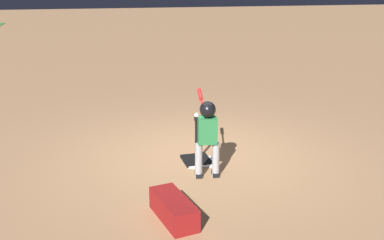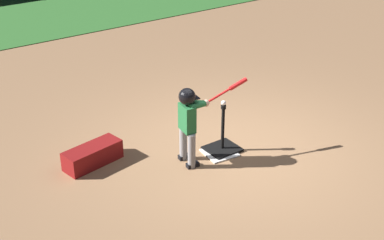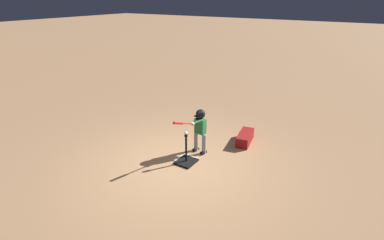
{
  "view_description": "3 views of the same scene",
  "coord_description": "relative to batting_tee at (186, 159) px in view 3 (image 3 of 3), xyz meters",
  "views": [
    {
      "loc": [
        -6.68,
        1.92,
        2.76
      ],
      "look_at": [
        -0.17,
        0.18,
        0.69
      ],
      "focal_mm": 42.0,
      "sensor_mm": 36.0,
      "label": 1
    },
    {
      "loc": [
        -4.54,
        -5.18,
        3.98
      ],
      "look_at": [
        -0.65,
        0.26,
        0.57
      ],
      "focal_mm": 50.0,
      "sensor_mm": 36.0,
      "label": 2
    },
    {
      "loc": [
        4.95,
        3.56,
        3.7
      ],
      "look_at": [
        -0.81,
        -0.1,
        0.83
      ],
      "focal_mm": 28.0,
      "sensor_mm": 36.0,
      "label": 3
    }
  ],
  "objects": [
    {
      "name": "batter_child",
      "position": [
        -0.59,
        0.0,
        0.64
      ],
      "size": [
        1.05,
        0.37,
        1.15
      ],
      "color": "gray",
      "rests_on": "ground_plane"
    },
    {
      "name": "batting_tee",
      "position": [
        0.0,
        0.0,
        0.0
      ],
      "size": [
        0.48,
        0.43,
        0.73
      ],
      "color": "black",
      "rests_on": "ground_plane"
    },
    {
      "name": "home_plate",
      "position": [
        -0.09,
        -0.05,
        -0.08
      ],
      "size": [
        0.49,
        0.49,
        0.02
      ],
      "primitive_type": "cube",
      "rotation": [
        0.0,
        0.0,
        -0.12
      ],
      "color": "white",
      "rests_on": "ground_plane"
    },
    {
      "name": "baseball",
      "position": [
        -0.0,
        0.0,
        0.68
      ],
      "size": [
        0.07,
        0.07,
        0.07
      ],
      "primitive_type": "sphere",
      "color": "white",
      "rests_on": "batting_tee"
    },
    {
      "name": "ground_plane",
      "position": [
        0.21,
        -0.12,
        -0.09
      ],
      "size": [
        90.0,
        90.0,
        0.0
      ],
      "primitive_type": "plane",
      "color": "#99704C"
    },
    {
      "name": "equipment_bag",
      "position": [
        -1.72,
        0.76,
        0.05
      ],
      "size": [
        0.88,
        0.46,
        0.28
      ],
      "primitive_type": "cube",
      "rotation": [
        0.0,
        0.0,
        0.18
      ],
      "color": "maroon",
      "rests_on": "ground_plane"
    }
  ]
}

